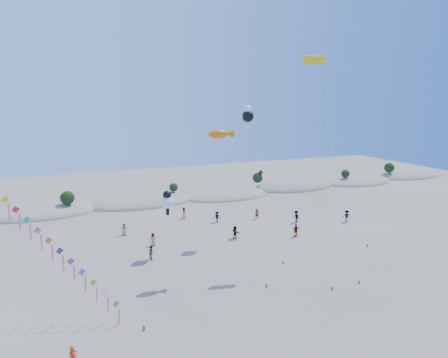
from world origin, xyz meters
TOP-DOWN VIEW (x-y plane):
  - dune_ridge at (1.06, 45.14)m, footprint 145.30×11.49m
  - fish_kite at (3.52, 15.35)m, footprint 9.24×9.47m
  - cartoon_kite_low at (-0.99, 20.75)m, footprint 7.57×12.26m
  - cartoon_kite_high at (10.36, 23.44)m, footprint 2.00×10.98m
  - parafoil_kite at (14.56, 15.58)m, footprint 2.49×9.84m
  - dark_kite at (15.49, 21.50)m, footprint 9.92×10.96m
  - flyer_foreground at (-11.58, 4.20)m, footprint 0.69×0.59m
  - beachgoers at (10.52, 25.22)m, footprint 32.67×14.25m

SIDE VIEW (x-z plane):
  - dune_ridge at x=1.06m, z-range -2.67..2.90m
  - flyer_foreground at x=-11.58m, z-range 0.00..1.60m
  - beachgoers at x=10.52m, z-range -0.05..1.76m
  - dark_kite at x=15.49m, z-range 1.56..10.15m
  - cartoon_kite_low at x=-0.99m, z-range 2.64..10.30m
  - fish_kite at x=3.52m, z-range 6.89..21.72m
  - cartoon_kite_high at x=10.36m, z-range 7.33..24.46m
  - parafoil_kite at x=14.56m, z-range 10.44..32.92m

